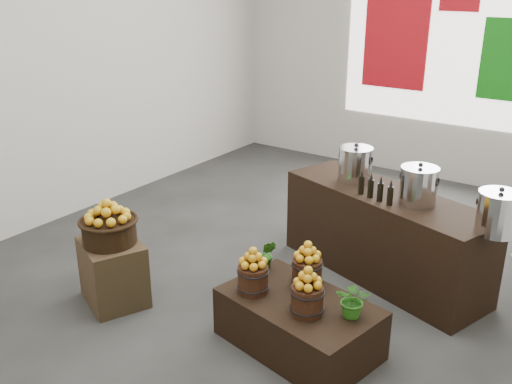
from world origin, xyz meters
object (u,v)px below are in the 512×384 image
Objects in this scene: wicker_basket at (109,232)px; counter at (384,235)px; display_table at (299,323)px; crate at (113,272)px; stock_pot_left at (355,165)px; stock_pot_right at (498,214)px; stock_pot_center at (418,187)px.

counter is at bearing 46.10° from wicker_basket.
display_table is at bearing 12.44° from wicker_basket.
stock_pot_left is at bearing 55.35° from crate.
stock_pot_right reaches higher than wicker_basket.
stock_pot_left is 1.00× the size of stock_pot_center.
stock_pot_left is 1.00× the size of stock_pot_right.
wicker_basket is 0.39× the size of display_table.
crate is 1.79× the size of stock_pot_center.
stock_pot_right is at bearing -0.00° from counter.
stock_pot_left is at bearing 55.35° from wicker_basket.
stock_pot_left is (1.32, 1.91, 0.32)m from wicker_basket.
stock_pot_left is at bearing -180.00° from counter.
wicker_basket is at bearing -124.65° from stock_pot_left.
stock_pot_left is at bearing 162.25° from stock_pot_center.
counter is 6.47× the size of stock_pot_right.
display_table is 3.72× the size of stock_pot_center.
stock_pot_left is at bearing 162.25° from stock_pot_right.
wicker_basket is 3.11m from stock_pot_right.
stock_pot_right is at bearing 56.43° from display_table.
wicker_basket reaches higher than crate.
stock_pot_right reaches higher than display_table.
stock_pot_center is (0.31, -0.10, 0.57)m from counter.
display_table is 1.58m from stock_pot_center.
crate is at bearing -151.87° from stock_pot_right.
wicker_basket is 0.22× the size of counter.
counter reaches higher than crate.
stock_pot_center is (0.70, -0.23, 0.00)m from stock_pot_left.
counter is at bearing -17.75° from stock_pot_left.
counter is at bearing 98.38° from display_table.
crate is 0.38m from wicker_basket.
display_table is 3.72× the size of stock_pot_right.
wicker_basket is at bearing 0.00° from crate.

